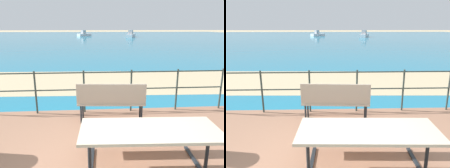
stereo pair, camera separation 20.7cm
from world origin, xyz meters
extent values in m
cube|color=teal|center=(0.00, 40.00, 0.01)|extent=(90.00, 90.00, 0.01)
cube|color=tan|center=(0.00, 5.88, 0.01)|extent=(54.11, 5.84, 0.01)
cube|color=#BCAD93|center=(0.43, -0.14, 0.81)|extent=(1.93, 0.86, 0.04)
cube|color=#BCAD93|center=(0.46, 0.50, 0.53)|extent=(1.91, 0.34, 0.04)
cylinder|color=#1E2328|center=(-0.40, -0.10, 0.43)|extent=(0.05, 0.05, 0.75)
cylinder|color=#1E2328|center=(1.26, -0.17, 0.43)|extent=(0.05, 0.05, 0.75)
cube|color=tan|center=(0.05, 1.87, 0.50)|extent=(1.53, 0.51, 0.04)
cube|color=tan|center=(0.03, 1.69, 0.75)|extent=(1.51, 0.18, 0.46)
cylinder|color=#1E2328|center=(0.73, 1.97, 0.28)|extent=(0.04, 0.04, 0.44)
cylinder|color=#1E2328|center=(0.71, 1.67, 0.28)|extent=(0.04, 0.04, 0.44)
cylinder|color=#1E2328|center=(-0.61, 2.07, 0.28)|extent=(0.04, 0.04, 0.44)
cylinder|color=#1E2328|center=(-0.63, 1.77, 0.28)|extent=(0.04, 0.04, 0.44)
cylinder|color=#2D3833|center=(-1.77, 2.46, 0.60)|extent=(0.04, 0.04, 1.07)
cylinder|color=#2D3833|center=(-0.59, 2.46, 0.60)|extent=(0.04, 0.04, 1.07)
cylinder|color=#2D3833|center=(0.59, 2.46, 0.60)|extent=(0.04, 0.04, 1.07)
cylinder|color=#2D3833|center=(1.77, 2.46, 0.60)|extent=(0.04, 0.04, 1.07)
cylinder|color=#2D3833|center=(2.95, 2.46, 0.60)|extent=(0.04, 0.04, 1.07)
cylinder|color=#2D3833|center=(0.00, 2.46, 1.08)|extent=(5.90, 0.03, 0.03)
cylinder|color=#2D3833|center=(0.00, 2.46, 0.65)|extent=(5.90, 0.03, 0.03)
cube|color=silver|center=(-2.74, 48.04, 0.27)|extent=(3.20, 3.32, 0.53)
cube|color=#A5A8AD|center=(-2.92, 47.84, 0.91)|extent=(1.09, 1.10, 0.75)
cone|color=silver|center=(-1.35, 49.52, 0.27)|extent=(0.69, 0.69, 0.48)
cube|color=silver|center=(6.96, 42.60, 0.31)|extent=(2.52, 4.50, 0.59)
cube|color=#A5A8AD|center=(6.85, 42.29, 1.02)|extent=(1.15, 1.44, 0.83)
cone|color=silver|center=(7.75, 44.90, 0.31)|extent=(0.67, 0.65, 0.54)
camera|label=1|loc=(-0.28, -2.82, 2.18)|focal=35.28mm
camera|label=2|loc=(-0.08, -2.83, 2.18)|focal=35.28mm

